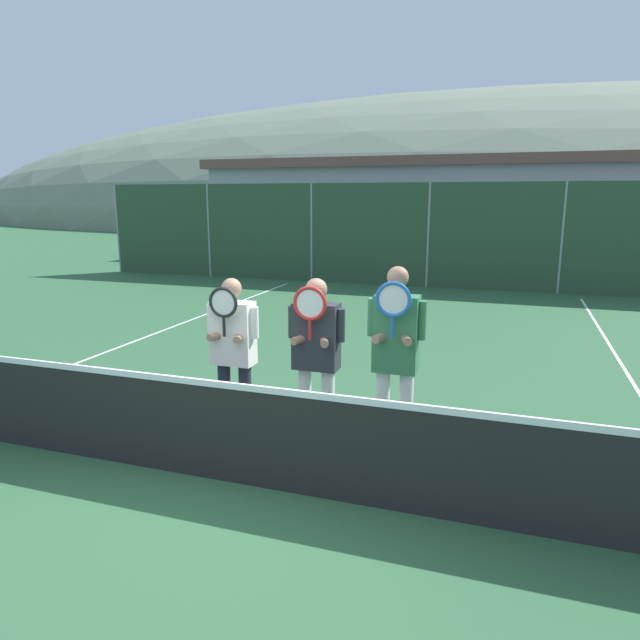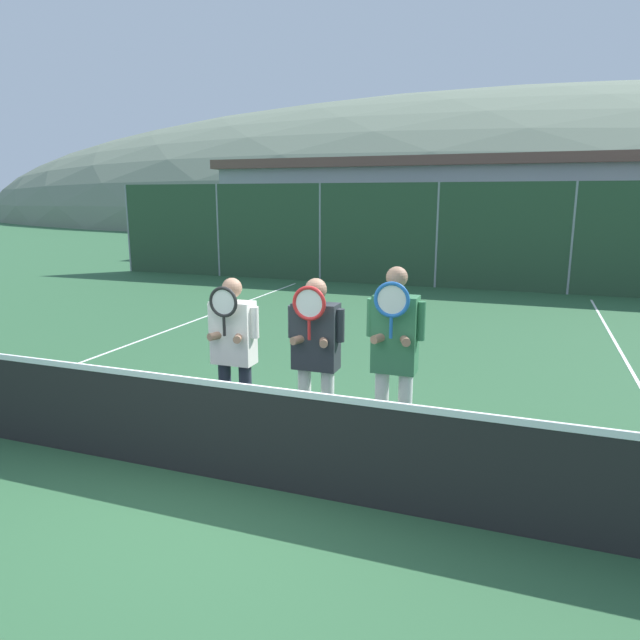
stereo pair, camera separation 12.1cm
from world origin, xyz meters
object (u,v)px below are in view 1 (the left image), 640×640
(car_far_left, at_px, (257,241))
(car_center, at_px, (557,249))
(player_center_left, at_px, (316,349))
(car_left_of_center, at_px, (389,244))
(player_leftmost, at_px, (233,346))
(player_center_right, at_px, (395,352))

(car_far_left, bearing_deg, car_center, -3.10)
(player_center_left, distance_m, car_left_of_center, 13.82)
(player_leftmost, distance_m, car_far_left, 15.16)
(car_far_left, distance_m, car_left_of_center, 4.85)
(car_far_left, bearing_deg, player_center_right, -60.48)
(player_leftmost, relative_size, player_center_right, 0.90)
(player_leftmost, height_order, player_center_right, player_center_right)
(player_leftmost, relative_size, player_center_left, 0.98)
(player_leftmost, distance_m, player_center_right, 1.65)
(player_center_right, relative_size, car_far_left, 0.46)
(player_center_right, relative_size, car_center, 0.40)
(player_leftmost, xyz_separation_m, player_center_right, (1.65, 0.00, 0.09))
(car_left_of_center, bearing_deg, player_leftmost, -84.46)
(player_center_left, distance_m, car_center, 13.56)
(car_far_left, bearing_deg, player_center_left, -62.91)
(player_center_left, bearing_deg, player_center_right, -4.79)
(player_center_right, relative_size, car_left_of_center, 0.42)
(car_far_left, xyz_separation_m, car_center, (10.01, -0.54, 0.06))
(car_far_left, xyz_separation_m, car_left_of_center, (4.85, -0.12, 0.05))
(player_leftmost, bearing_deg, player_center_left, 4.55)
(player_center_right, distance_m, car_center, 13.47)
(player_center_right, height_order, car_center, player_center_right)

